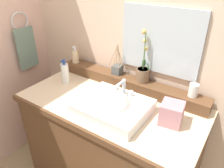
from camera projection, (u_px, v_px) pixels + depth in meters
wall_back at (143, 17)px, 1.60m from camera, size 2.83×0.20×2.71m
vanity_cabinet at (110, 146)px, 1.74m from camera, size 1.30×0.66×0.85m
back_ledge at (129, 83)px, 1.70m from camera, size 1.23×0.12×0.09m
sink_basin at (112, 108)px, 1.42m from camera, size 0.45×0.37×0.28m
potted_plant at (143, 72)px, 1.60m from camera, size 0.10×0.11×0.38m
soap_dispenser at (75, 56)px, 1.91m from camera, size 0.06×0.06×0.15m
tumbler_cup at (193, 90)px, 1.43m from camera, size 0.06×0.06×0.09m
reed_diffuser at (117, 69)px, 1.73m from camera, size 0.11×0.11×0.25m
lotion_bottle at (65, 73)px, 1.75m from camera, size 0.06×0.06×0.20m
tissue_box at (172, 113)px, 1.31m from camera, size 0.15×0.15×0.14m
mirror at (160, 41)px, 1.48m from camera, size 0.57×0.02×0.46m
towel_ring at (20, 21)px, 1.87m from camera, size 0.01×0.16×0.16m
hand_towel at (27, 48)px, 1.98m from camera, size 0.02×0.19×0.37m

